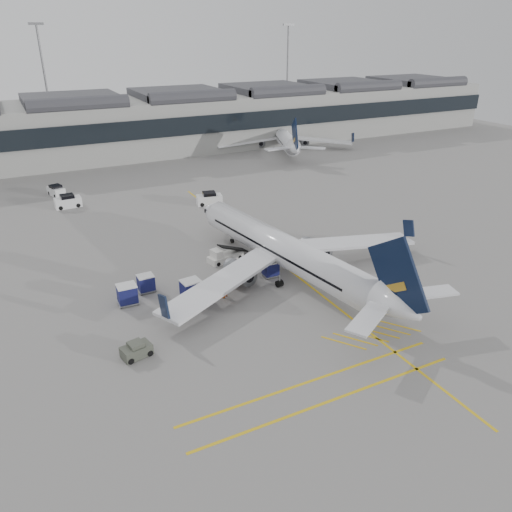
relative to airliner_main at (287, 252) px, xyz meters
name	(u,v)px	position (x,y,z in m)	size (l,w,h in m)	color
ground	(234,323)	(-9.09, -6.24, -2.77)	(220.00, 220.00, 0.00)	gray
terminal	(86,127)	(-9.09, 65.68, 3.37)	(200.00, 20.45, 12.40)	#9E9E99
light_masts	(61,78)	(-10.75, 79.76, 11.72)	(113.00, 0.60, 25.45)	slate
apron_markings	(277,260)	(0.91, 3.76, -2.76)	(0.25, 60.00, 0.01)	gold
airliner_main	(287,252)	(0.00, 0.00, 0.00)	(32.10, 35.30, 9.42)	silver
airliner_far	(283,137)	(30.45, 54.42, -0.15)	(28.93, 32.04, 8.92)	silver
belt_loader	(224,256)	(-4.49, 6.44, -2.17)	(5.12, 2.44, 2.03)	silver
baggage_cart_a	(271,268)	(-1.65, 0.61, -1.83)	(1.70, 1.42, 1.75)	gray
baggage_cart_b	(191,289)	(-10.96, -0.29, -1.67)	(2.13, 1.82, 2.06)	gray
baggage_cart_c	(146,283)	(-14.47, 3.26, -1.81)	(1.74, 1.44, 1.79)	gray
baggage_cart_d	(127,294)	(-16.75, 1.58, -1.68)	(1.96, 1.63, 2.03)	gray
ramp_agent_a	(231,277)	(-6.32, 0.48, -1.81)	(0.70, 0.46, 1.92)	#FF560D
ramp_agent_b	(223,289)	(-8.02, -1.40, -1.83)	(0.91, 0.71, 1.88)	orange
pushback_tug	(136,350)	(-18.18, -7.20, -2.18)	(2.61, 1.91, 1.32)	#474B3F
safety_cone_nose	(221,227)	(-0.86, 15.97, -2.54)	(0.33, 0.33, 0.46)	#F24C0A
safety_cone_engine	(319,264)	(4.32, 0.30, -2.49)	(0.41, 0.41, 0.57)	#F24C0A
service_van_left	(68,202)	(-17.71, 34.30, -1.91)	(3.82, 2.03, 1.92)	white
service_van_mid	(56,191)	(-18.55, 41.17, -2.01)	(2.58, 3.66, 1.70)	white
service_van_right	(209,199)	(1.54, 25.99, -1.91)	(4.05, 2.61, 1.92)	white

